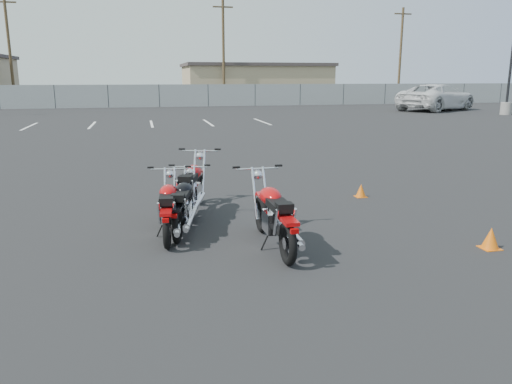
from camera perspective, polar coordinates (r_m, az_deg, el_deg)
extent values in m
plane|color=black|center=(7.51, -0.47, -5.93)|extent=(120.00, 120.00, 0.00)
torus|color=black|center=(9.83, -6.60, 0.41)|extent=(0.27, 0.62, 0.61)
cylinder|color=silver|center=(9.83, -6.60, 0.41)|extent=(0.14, 0.19, 0.16)
torus|color=black|center=(8.41, -8.22, -1.80)|extent=(0.27, 0.62, 0.61)
cylinder|color=silver|center=(8.41, -8.22, -1.80)|extent=(0.14, 0.19, 0.16)
cube|color=black|center=(9.11, -7.35, -0.36)|extent=(0.39, 1.06, 0.06)
cube|color=silver|center=(9.04, -7.42, -0.06)|extent=(0.38, 0.45, 0.31)
cylinder|color=silver|center=(9.00, -7.45, 1.08)|extent=(0.27, 0.30, 0.27)
ellipsoid|color=#AE0A0C|center=(9.20, -7.22, 2.26)|extent=(0.46, 0.66, 0.26)
cube|color=black|center=(8.73, -7.77, 1.52)|extent=(0.41, 0.61, 0.10)
cube|color=black|center=(8.48, -8.09, 1.45)|extent=(0.27, 0.24, 0.12)
cube|color=#AE0A0C|center=(8.31, -8.32, 0.31)|extent=(0.29, 0.46, 0.05)
cube|color=#AE0A0C|center=(9.76, -6.65, 2.26)|extent=(0.22, 0.37, 0.04)
cylinder|color=silver|center=(8.47, -7.27, 0.12)|extent=(0.10, 0.19, 0.40)
cylinder|color=silver|center=(8.52, -8.89, 0.14)|extent=(0.10, 0.19, 0.40)
cylinder|color=silver|center=(8.80, -6.64, -1.22)|extent=(0.39, 1.11, 0.13)
cylinder|color=silver|center=(8.48, -7.00, -1.63)|extent=(0.22, 0.38, 0.13)
cylinder|color=silver|center=(9.86, -6.00, 2.42)|extent=(0.15, 0.40, 0.81)
cylinder|color=silver|center=(9.89, -7.06, 2.42)|extent=(0.15, 0.40, 0.81)
sphere|color=silver|center=(9.99, -6.42, 4.09)|extent=(0.20, 0.20, 0.16)
cylinder|color=silver|center=(10.00, -6.42, 4.69)|extent=(0.70, 0.22, 0.03)
cylinder|color=black|center=(9.92, -4.40, 4.90)|extent=(0.13, 0.07, 0.04)
cylinder|color=black|center=(10.03, -8.46, 4.89)|extent=(0.13, 0.07, 0.04)
cylinder|color=black|center=(9.08, -8.32, -1.69)|extent=(0.16, 0.07, 0.31)
cube|color=#990505|center=(8.08, -8.66, -0.57)|extent=(0.11, 0.09, 0.06)
torus|color=black|center=(8.79, -7.70, -1.38)|extent=(0.22, 0.55, 0.54)
cylinder|color=silver|center=(8.79, -7.70, -1.38)|extent=(0.12, 0.16, 0.14)
torus|color=black|center=(7.55, -8.99, -3.85)|extent=(0.22, 0.55, 0.54)
cylinder|color=silver|center=(7.55, -8.99, -3.85)|extent=(0.12, 0.16, 0.14)
cube|color=black|center=(8.16, -8.30, -2.28)|extent=(0.30, 0.94, 0.05)
cube|color=silver|center=(8.10, -8.36, -1.99)|extent=(0.32, 0.39, 0.27)
cylinder|color=silver|center=(8.06, -8.40, -0.88)|extent=(0.23, 0.26, 0.24)
ellipsoid|color=black|center=(8.23, -8.22, 0.31)|extent=(0.38, 0.57, 0.23)
cube|color=black|center=(7.82, -8.66, -0.51)|extent=(0.34, 0.53, 0.09)
cube|color=black|center=(7.59, -8.92, -0.65)|extent=(0.23, 0.20, 0.11)
cube|color=black|center=(7.45, -9.09, -1.81)|extent=(0.24, 0.40, 0.04)
cube|color=black|center=(8.72, -7.75, 0.42)|extent=(0.18, 0.32, 0.04)
cylinder|color=silver|center=(7.60, -8.09, -1.94)|extent=(0.08, 0.17, 0.35)
cylinder|color=silver|center=(7.63, -9.70, -1.93)|extent=(0.08, 0.17, 0.35)
cylinder|color=silver|center=(7.89, -7.53, -3.18)|extent=(0.30, 0.98, 0.12)
cylinder|color=silver|center=(7.62, -7.81, -3.66)|extent=(0.18, 0.33, 0.12)
cylinder|color=silver|center=(8.82, -7.14, 0.60)|extent=(0.12, 0.36, 0.71)
cylinder|color=silver|center=(8.84, -8.18, 0.60)|extent=(0.12, 0.36, 0.71)
sphere|color=silver|center=(8.92, -7.59, 2.27)|extent=(0.17, 0.17, 0.14)
cylinder|color=silver|center=(8.92, -7.59, 2.86)|extent=(0.62, 0.17, 0.03)
cylinder|color=black|center=(8.86, -5.59, 3.08)|extent=(0.11, 0.06, 0.03)
cylinder|color=black|center=(8.94, -9.61, 3.05)|extent=(0.11, 0.06, 0.03)
cylinder|color=black|center=(8.14, -9.23, -3.60)|extent=(0.14, 0.05, 0.27)
cube|color=#990505|center=(7.25, -9.36, -2.73)|extent=(0.10, 0.07, 0.05)
torus|color=black|center=(8.60, -9.77, -1.75)|extent=(0.15, 0.55, 0.54)
cylinder|color=silver|center=(8.60, -9.77, -1.75)|extent=(0.10, 0.15, 0.15)
torus|color=black|center=(7.34, -10.14, -4.37)|extent=(0.15, 0.55, 0.54)
cylinder|color=silver|center=(7.34, -10.14, -4.37)|extent=(0.10, 0.15, 0.15)
cube|color=black|center=(7.96, -9.95, -2.70)|extent=(0.18, 0.96, 0.05)
cube|color=silver|center=(7.90, -9.98, -2.41)|extent=(0.29, 0.37, 0.27)
cylinder|color=silver|center=(7.86, -10.03, -1.26)|extent=(0.20, 0.24, 0.24)
ellipsoid|color=#AE0A0C|center=(8.03, -10.00, -0.02)|extent=(0.33, 0.55, 0.23)
cube|color=black|center=(7.61, -10.13, -0.89)|extent=(0.28, 0.52, 0.09)
cube|color=black|center=(7.38, -10.21, -1.04)|extent=(0.21, 0.18, 0.11)
cube|color=#AE0A0C|center=(7.24, -10.24, -2.25)|extent=(0.20, 0.40, 0.05)
cube|color=#AE0A0C|center=(8.54, -9.84, 0.10)|extent=(0.15, 0.32, 0.04)
cylinder|color=silver|center=(7.40, -9.33, -2.35)|extent=(0.06, 0.17, 0.36)
cylinder|color=silver|center=(7.41, -11.01, -2.40)|extent=(0.06, 0.17, 0.36)
cylinder|color=silver|center=(7.71, -8.93, -3.61)|extent=(0.18, 1.00, 0.12)
cylinder|color=silver|center=(7.42, -8.99, -4.12)|extent=(0.14, 0.33, 0.12)
cylinder|color=silver|center=(8.64, -9.27, 0.31)|extent=(0.07, 0.36, 0.72)
cylinder|color=silver|center=(8.64, -10.35, 0.28)|extent=(0.07, 0.36, 0.72)
sphere|color=silver|center=(8.73, -9.84, 2.01)|extent=(0.16, 0.16, 0.15)
cylinder|color=silver|center=(8.74, -9.86, 2.62)|extent=(0.64, 0.09, 0.03)
cylinder|color=black|center=(8.70, -7.78, 2.90)|extent=(0.11, 0.04, 0.03)
cylinder|color=black|center=(8.73, -11.96, 2.77)|extent=(0.11, 0.04, 0.03)
cylinder|color=black|center=(7.93, -10.85, -4.11)|extent=(0.14, 0.04, 0.27)
cube|color=#990505|center=(7.03, -10.31, -3.22)|extent=(0.10, 0.06, 0.05)
torus|color=black|center=(7.97, 0.64, -2.54)|extent=(0.11, 0.60, 0.60)
cylinder|color=silver|center=(7.97, 0.64, -2.54)|extent=(0.10, 0.16, 0.16)
torus|color=black|center=(6.62, 3.65, -5.85)|extent=(0.11, 0.60, 0.60)
cylinder|color=silver|center=(6.62, 3.65, -5.85)|extent=(0.10, 0.16, 0.16)
cube|color=black|center=(7.28, 2.01, -3.74)|extent=(0.10, 1.06, 0.06)
cube|color=silver|center=(7.21, 2.11, -3.40)|extent=(0.28, 0.38, 0.30)
cylinder|color=silver|center=(7.16, 2.13, -2.01)|extent=(0.20, 0.25, 0.27)
ellipsoid|color=#AE0A0C|center=(7.34, 1.66, -0.49)|extent=(0.31, 0.58, 0.26)
cube|color=black|center=(6.90, 2.68, -1.57)|extent=(0.26, 0.55, 0.10)
cube|color=black|center=(6.65, 3.27, -1.77)|extent=(0.22, 0.18, 0.12)
cube|color=#AE0A0C|center=(6.51, 3.74, -3.27)|extent=(0.18, 0.42, 0.05)
cube|color=#AE0A0C|center=(7.89, 0.65, -0.32)|extent=(0.13, 0.34, 0.04)
cylinder|color=silver|center=(6.72, 4.30, -3.33)|extent=(0.05, 0.19, 0.40)
cylinder|color=silver|center=(6.65, 2.31, -3.47)|extent=(0.05, 0.19, 0.40)
cylinder|color=silver|center=(7.06, 3.91, -4.81)|extent=(0.09, 1.11, 0.13)
cylinder|color=silver|center=(6.76, 4.70, -5.46)|extent=(0.12, 0.36, 0.13)
cylinder|color=silver|center=(8.02, 1.07, -0.06)|extent=(0.05, 0.40, 0.79)
cylinder|color=silver|center=(7.98, -0.19, -0.13)|extent=(0.05, 0.40, 0.79)
sphere|color=silver|center=(8.10, 0.18, 1.96)|extent=(0.16, 0.16, 0.16)
cylinder|color=silver|center=(8.10, 0.15, 2.69)|extent=(0.70, 0.03, 0.03)
cylinder|color=black|center=(8.16, 2.59, 3.04)|extent=(0.12, 0.04, 0.04)
cylinder|color=black|center=(8.00, -2.28, 2.84)|extent=(0.12, 0.04, 0.04)
cylinder|color=black|center=(7.21, 1.12, -5.50)|extent=(0.16, 0.02, 0.30)
cube|color=#990505|center=(6.29, 4.42, -4.49)|extent=(0.10, 0.06, 0.06)
cone|color=#E1610B|center=(10.57, 11.90, 0.19)|extent=(0.21, 0.21, 0.26)
cube|color=#E1610B|center=(10.60, 11.87, -0.52)|extent=(0.23, 0.23, 0.01)
cone|color=#E1610B|center=(8.02, 25.25, -4.75)|extent=(0.24, 0.24, 0.31)
cube|color=#E1610B|center=(8.07, 25.14, -5.82)|extent=(0.27, 0.27, 0.01)
cylinder|color=gray|center=(36.76, 26.66, 8.53)|extent=(0.70, 0.70, 0.80)
cube|color=gray|center=(41.99, -11.01, 10.75)|extent=(80.00, 0.04, 1.80)
cylinder|color=black|center=(42.46, -22.02, 10.07)|extent=(0.06, 0.06, 1.80)
cylinder|color=black|center=(42.04, -16.55, 10.45)|extent=(0.06, 0.06, 1.80)
cylinder|color=black|center=(41.99, -11.01, 10.75)|extent=(0.06, 0.06, 1.80)
cylinder|color=black|center=(42.33, -5.49, 10.94)|extent=(0.06, 0.06, 1.80)
cylinder|color=black|center=(43.03, -0.11, 11.03)|extent=(0.06, 0.06, 1.80)
cylinder|color=black|center=(44.09, 5.06, 11.03)|extent=(0.06, 0.06, 1.80)
cylinder|color=black|center=(45.48, 9.95, 10.95)|extent=(0.06, 0.06, 1.80)
cylinder|color=black|center=(47.16, 14.52, 10.80)|extent=(0.06, 0.06, 1.80)
cylinder|color=black|center=(49.12, 18.75, 10.61)|extent=(0.06, 0.06, 1.80)
cylinder|color=black|center=(51.31, 22.62, 10.38)|extent=(0.06, 0.06, 1.80)
cylinder|color=black|center=(53.71, 26.16, 10.13)|extent=(0.06, 0.06, 1.80)
cube|color=tan|center=(52.23, -0.16, 12.27)|extent=(14.00, 9.00, 3.40)
cube|color=#423937|center=(52.24, -0.16, 14.30)|extent=(14.40, 9.40, 0.30)
cylinder|color=#40301D|center=(48.13, -26.33, 14.23)|extent=(0.24, 0.24, 9.00)
cube|color=#40301D|center=(48.46, -26.81, 18.82)|extent=(1.80, 0.12, 0.12)
cylinder|color=#40301D|center=(46.59, -3.73, 15.59)|extent=(0.24, 0.24, 9.00)
cube|color=#40301D|center=(46.93, -3.81, 20.35)|extent=(1.80, 0.12, 0.12)
cylinder|color=#40301D|center=(53.47, 16.17, 14.80)|extent=(0.24, 0.24, 9.00)
cube|color=#40301D|center=(53.76, 16.45, 18.94)|extent=(1.80, 0.12, 0.12)
cube|color=silver|center=(27.60, -24.47, 6.85)|extent=(0.12, 4.00, 0.01)
cube|color=silver|center=(27.16, -18.23, 7.28)|extent=(0.12, 4.00, 0.01)
cube|color=silver|center=(27.05, -11.84, 7.63)|extent=(0.12, 4.00, 0.01)
cube|color=silver|center=(27.28, -5.48, 7.89)|extent=(0.12, 4.00, 0.01)
cube|color=silver|center=(27.82, 0.72, 8.05)|extent=(0.12, 4.00, 0.01)
imported|color=silver|center=(39.31, 20.03, 10.93)|extent=(6.51, 8.43, 2.99)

